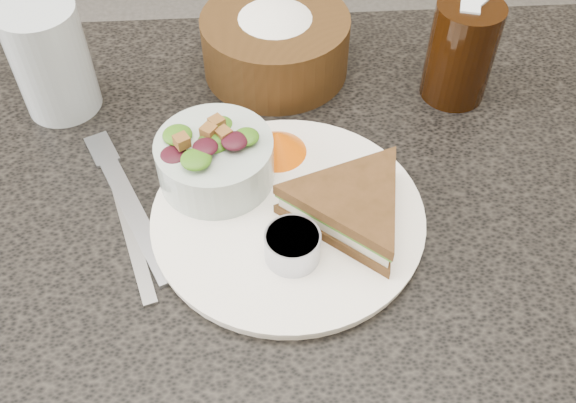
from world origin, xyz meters
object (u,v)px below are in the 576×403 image
(dinner_plate, at_px, (288,217))
(cola_glass, at_px, (462,48))
(dining_table, at_px, (290,370))
(dressing_ramekin, at_px, (292,246))
(salad_bowl, at_px, (215,154))
(water_glass, at_px, (51,60))
(sandwich, at_px, (352,207))
(bread_basket, at_px, (275,35))

(dinner_plate, relative_size, cola_glass, 2.06)
(dining_table, distance_m, dressing_ramekin, 0.41)
(dressing_ramekin, bearing_deg, salad_bowl, 123.93)
(dining_table, height_order, dinner_plate, dinner_plate)
(cola_glass, distance_m, water_glass, 0.47)
(cola_glass, height_order, water_glass, cola_glass)
(salad_bowl, relative_size, cola_glass, 0.91)
(dressing_ramekin, height_order, water_glass, water_glass)
(dinner_plate, height_order, water_glass, water_glass)
(sandwich, bearing_deg, water_glass, -172.92)
(dressing_ramekin, bearing_deg, bread_basket, 90.04)
(dinner_plate, relative_size, dressing_ramekin, 5.13)
(sandwich, xyz_separation_m, dressing_ramekin, (-0.06, -0.04, -0.00))
(dressing_ramekin, xyz_separation_m, cola_glass, (0.21, 0.24, 0.04))
(water_glass, bearing_deg, sandwich, -33.39)
(dressing_ramekin, height_order, cola_glass, cola_glass)
(salad_bowl, height_order, cola_glass, cola_glass)
(dining_table, bearing_deg, cola_glass, 39.47)
(dressing_ramekin, bearing_deg, dinner_plate, 90.85)
(dining_table, relative_size, sandwich, 6.43)
(cola_glass, bearing_deg, salad_bowl, -154.71)
(salad_bowl, bearing_deg, water_glass, 142.27)
(salad_bowl, xyz_separation_m, cola_glass, (0.28, 0.13, 0.02))
(salad_bowl, bearing_deg, dinner_plate, -37.22)
(sandwich, xyz_separation_m, cola_glass, (0.15, 0.20, 0.03))
(salad_bowl, bearing_deg, sandwich, -26.62)
(sandwich, bearing_deg, salad_bowl, -166.15)
(bread_basket, distance_m, cola_glass, 0.22)
(dressing_ramekin, xyz_separation_m, water_glass, (-0.26, 0.25, 0.04))
(dressing_ramekin, xyz_separation_m, bread_basket, (-0.00, 0.30, 0.02))
(dinner_plate, height_order, cola_glass, cola_glass)
(bread_basket, bearing_deg, dinner_plate, -90.14)
(dinner_plate, distance_m, cola_glass, 0.29)
(dinner_plate, distance_m, salad_bowl, 0.10)
(dinner_plate, bearing_deg, cola_glass, 41.55)
(bread_basket, distance_m, water_glass, 0.26)
(dinner_plate, height_order, dressing_ramekin, dressing_ramekin)
(dinner_plate, height_order, bread_basket, bread_basket)
(dining_table, xyz_separation_m, dinner_plate, (-0.00, -0.02, 0.38))
(bread_basket, relative_size, water_glass, 1.38)
(dressing_ramekin, distance_m, cola_glass, 0.32)
(dining_table, distance_m, dinner_plate, 0.38)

